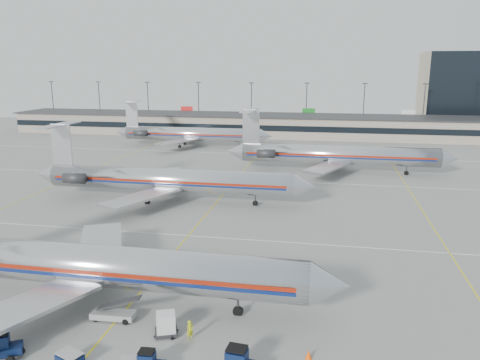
% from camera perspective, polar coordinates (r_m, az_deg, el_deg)
% --- Properties ---
extents(ground, '(260.00, 260.00, 0.00)m').
position_cam_1_polar(ground, '(48.97, -9.76, -10.71)').
color(ground, gray).
rests_on(ground, ground).
extents(apron_markings, '(160.00, 0.15, 0.02)m').
position_cam_1_polar(apron_markings, '(57.72, -6.32, -6.75)').
color(apron_markings, silver).
rests_on(apron_markings, ground).
extents(terminal, '(162.00, 17.00, 6.25)m').
position_cam_1_polar(terminal, '(141.60, 4.07, 6.70)').
color(terminal, gray).
rests_on(terminal, ground).
extents(light_mast_row, '(163.60, 0.40, 15.28)m').
position_cam_1_polar(light_mast_row, '(154.96, 4.72, 9.29)').
color(light_mast_row, '#38383D').
rests_on(light_mast_row, ground).
extents(distant_building, '(30.00, 20.00, 25.00)m').
position_cam_1_polar(distant_building, '(175.94, 26.17, 9.76)').
color(distant_building, tan).
rests_on(distant_building, ground).
extents(jet_foreground, '(45.37, 26.71, 11.87)m').
position_cam_1_polar(jet_foreground, '(43.62, -19.61, -9.52)').
color(jet_foreground, silver).
rests_on(jet_foreground, ground).
extents(jet_second_row, '(44.23, 26.04, 11.58)m').
position_cam_1_polar(jet_second_row, '(72.13, -9.29, 0.07)').
color(jet_second_row, silver).
rests_on(jet_second_row, ground).
extents(jet_third_row, '(44.17, 27.17, 12.08)m').
position_cam_1_polar(jet_third_row, '(92.81, 11.33, 3.07)').
color(jet_third_row, silver).
rests_on(jet_third_row, ground).
extents(jet_back_row, '(41.82, 25.72, 11.44)m').
position_cam_1_polar(jet_back_row, '(121.78, -6.23, 5.62)').
color(jet_back_row, silver).
rests_on(jet_back_row, ground).
extents(tug_left, '(2.68, 2.25, 1.95)m').
position_cam_1_polar(tug_left, '(38.66, -27.04, -17.61)').
color(tug_left, '#0A183B').
rests_on(tug_left, ground).
extents(cart_inner, '(2.06, 1.76, 0.99)m').
position_cam_1_polar(cart_inner, '(36.20, -20.02, -19.82)').
color(cart_inner, '#0A183B').
rests_on(cart_inner, ground).
extents(uld_container, '(2.10, 1.94, 1.79)m').
position_cam_1_polar(uld_container, '(37.71, -9.02, -16.97)').
color(uld_container, '#2D2D30').
rests_on(uld_container, ground).
extents(belt_loader, '(4.21, 1.46, 2.21)m').
position_cam_1_polar(belt_loader, '(40.65, -15.11, -15.40)').
color(belt_loader, gray).
rests_on(belt_loader, ground).
extents(ramp_worker_near, '(0.64, 0.68, 1.55)m').
position_cam_1_polar(ramp_worker_near, '(37.02, -6.11, -17.73)').
color(ramp_worker_near, '#BCCD13').
rests_on(ramp_worker_near, ground).
extents(ramp_worker_far, '(1.02, 0.98, 1.65)m').
position_cam_1_polar(ramp_worker_far, '(38.37, -9.30, -16.54)').
color(ramp_worker_far, '#86BF12').
rests_on(ramp_worker_far, ground).
extents(cone_right, '(0.52, 0.52, 0.68)m').
position_cam_1_polar(cone_right, '(35.35, 8.35, -20.30)').
color(cone_right, '#FD5408').
rests_on(cone_right, ground).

